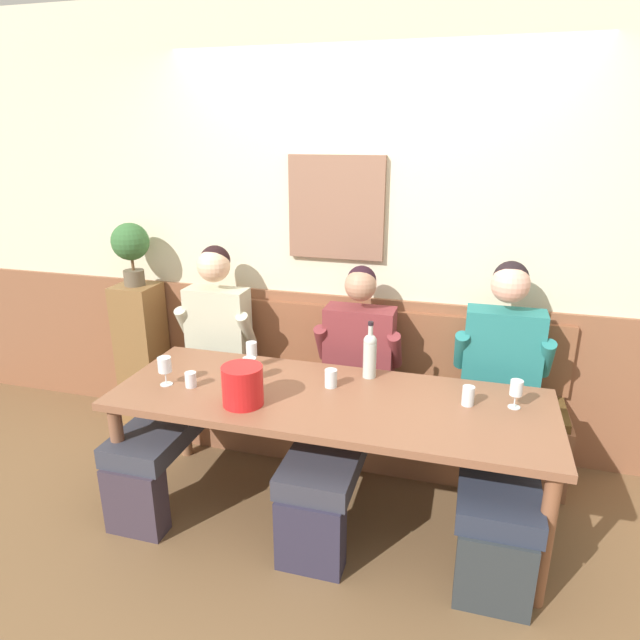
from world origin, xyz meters
The scene contains 19 objects.
ground_plane centered at (0.00, 0.00, -0.01)m, with size 6.80×6.80×0.02m, color brown.
room_wall_back centered at (0.00, 1.09, 1.40)m, with size 6.80×0.12×2.80m.
wood_wainscot_panel centered at (0.00, 1.04, 0.50)m, with size 6.80×0.03×1.00m, color brown.
wall_bench centered at (0.00, 0.83, 0.28)m, with size 2.55×0.42×0.94m.
dining_table centered at (0.00, 0.15, 0.65)m, with size 2.25×0.81×0.73m.
person_center_right_seat centered at (-0.94, 0.47, 0.64)m, with size 0.51×1.24×1.33m.
person_left_seat centered at (0.02, 0.45, 0.60)m, with size 0.53×1.23×1.26m.
person_right_seat centered at (0.86, 0.47, 0.64)m, with size 0.54×1.24×1.34m.
ice_bucket centered at (-0.39, -0.04, 0.83)m, with size 0.21×0.21×0.20m, color red.
wine_bottle_clear_water centered at (0.15, 0.44, 0.86)m, with size 0.07×0.07×0.32m.
wine_glass_by_bottle centered at (0.91, 0.28, 0.83)m, with size 0.06×0.06×0.15m.
wine_glass_mid_right centered at (-0.88, 0.05, 0.84)m, with size 0.07×0.07×0.16m.
wine_glass_center_front centered at (-0.52, 0.39, 0.83)m, with size 0.06×0.06×0.15m.
wine_glass_mid_left centered at (-0.47, 0.22, 0.82)m, with size 0.07×0.07×0.13m.
water_tumbler_left centered at (-0.74, 0.06, 0.77)m, with size 0.06×0.06×0.08m, color silver.
water_tumbler_center centered at (-0.02, 0.26, 0.78)m, with size 0.07×0.07×0.10m, color silver.
water_tumbler_right centered at (0.69, 0.25, 0.78)m, with size 0.06×0.06×0.10m, color silver.
corner_pedestal centered at (-1.58, 0.86, 0.51)m, with size 0.28×0.28×1.02m, color brown.
potted_plant centered at (-1.58, 0.86, 1.29)m, with size 0.25×0.25×0.43m.
Camera 1 is at (0.65, -2.32, 2.02)m, focal length 30.99 mm.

